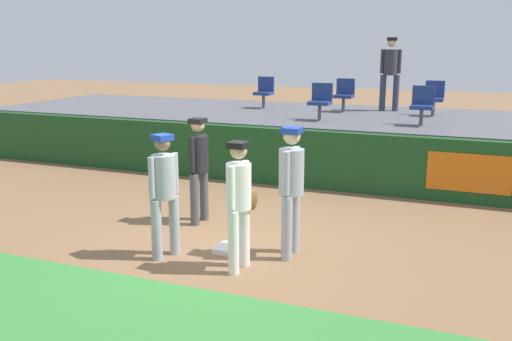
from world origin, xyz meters
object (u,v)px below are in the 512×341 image
object	(u,v)px
spectator_hooded	(391,69)
seat_back_right	(434,96)
player_runner_visitor	(291,183)
seat_front_center	(321,99)
player_fielder_home	(239,197)
seat_back_left	(264,91)
player_umpire	(199,163)
player_coach_visitor	(164,187)
seat_front_right	(422,103)
seat_back_center	(344,93)
first_base	(230,249)

from	to	relation	value
spectator_hooded	seat_back_right	bearing A→B (deg)	142.43
seat_back_right	spectator_hooded	distance (m)	1.46
player_runner_visitor	seat_front_center	world-z (taller)	seat_front_center
player_fielder_home	seat_back_left	size ratio (longest dim) A/B	2.07
player_umpire	spectator_hooded	bearing A→B (deg)	166.16
player_fielder_home	player_umpire	bearing A→B (deg)	-134.24
player_coach_visitor	seat_front_right	world-z (taller)	seat_front_right
seat_front_right	player_coach_visitor	bearing A→B (deg)	-115.02
seat_front_center	seat_front_right	xyz separation A→B (m)	(2.24, -0.00, -0.00)
spectator_hooded	player_runner_visitor	bearing A→B (deg)	80.19
seat_front_center	seat_back_left	bearing A→B (deg)	139.02
player_umpire	player_runner_visitor	bearing A→B (deg)	67.62
seat_back_center	seat_back_left	bearing A→B (deg)	-179.99
player_umpire	spectator_hooded	world-z (taller)	spectator_hooded
player_runner_visitor	player_coach_visitor	bearing A→B (deg)	-66.46
first_base	seat_front_right	size ratio (longest dim) A/B	0.48
seat_back_left	seat_front_center	bearing A→B (deg)	-40.98
player_fielder_home	spectator_hooded	xyz separation A→B (m)	(0.55, 8.44, 1.31)
first_base	player_umpire	bearing A→B (deg)	134.58
seat_back_right	seat_front_center	bearing A→B (deg)	-142.29
player_runner_visitor	spectator_hooded	size ratio (longest dim) A/B	0.99
seat_back_center	player_umpire	bearing A→B (deg)	-98.81
seat_front_right	spectator_hooded	distance (m)	2.73
player_fielder_home	seat_back_center	xyz separation A→B (m)	(-0.49, 7.81, 0.70)
player_fielder_home	player_runner_visitor	world-z (taller)	player_runner_visitor
player_coach_visitor	seat_back_center	bearing A→B (deg)	-163.39
player_coach_visitor	spectator_hooded	world-z (taller)	spectator_hooded
player_fielder_home	seat_front_right	world-z (taller)	seat_front_right
player_runner_visitor	seat_back_right	bearing A→B (deg)	170.32
seat_front_center	spectator_hooded	bearing A→B (deg)	64.55
player_runner_visitor	seat_back_right	distance (m)	7.22
seat_back_left	seat_back_right	distance (m)	4.40
player_runner_visitor	seat_front_center	xyz separation A→B (m)	(-1.07, 5.28, 0.63)
seat_back_left	seat_back_center	distance (m)	2.19
player_coach_visitor	seat_back_right	distance (m)	8.31
seat_back_left	seat_front_right	xyz separation A→B (m)	(4.31, -1.80, 0.00)
player_fielder_home	player_runner_visitor	xyz separation A→B (m)	(0.46, 0.73, 0.07)
player_umpire	seat_back_center	size ratio (longest dim) A/B	2.10
first_base	seat_back_left	bearing A→B (deg)	107.47
seat_back_left	seat_front_center	distance (m)	2.74
player_fielder_home	player_runner_visitor	size ratio (longest dim) A/B	0.94
player_umpire	spectator_hooded	distance (m)	7.23
first_base	spectator_hooded	bearing A→B (deg)	83.19
player_fielder_home	player_coach_visitor	xyz separation A→B (m)	(-1.16, 0.04, 0.01)
player_fielder_home	player_umpire	xyz separation A→B (m)	(-1.45, 1.62, 0.02)
spectator_hooded	seat_back_left	bearing A→B (deg)	1.91
player_runner_visitor	player_umpire	world-z (taller)	player_runner_visitor
first_base	player_fielder_home	distance (m)	1.18
first_base	seat_front_right	distance (m)	6.06
seat_back_center	seat_front_center	size ratio (longest dim) A/B	1.00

